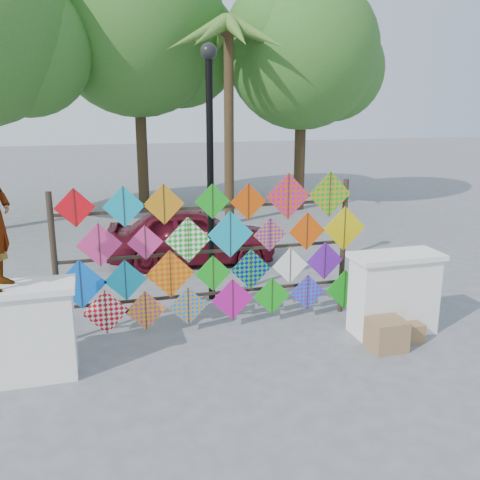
# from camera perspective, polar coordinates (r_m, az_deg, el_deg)

# --- Properties ---
(ground) EXTENTS (80.00, 80.00, 0.00)m
(ground) POSITION_cam_1_polar(r_m,az_deg,el_deg) (8.08, -1.90, -11.29)
(ground) COLOR gray
(ground) RESTS_ON ground
(parapet_left) EXTENTS (1.40, 0.65, 1.28)m
(parapet_left) POSITION_cam_1_polar(r_m,az_deg,el_deg) (7.51, -22.24, -9.09)
(parapet_left) COLOR white
(parapet_left) RESTS_ON ground
(parapet_right) EXTENTS (1.40, 0.65, 1.28)m
(parapet_right) POSITION_cam_1_polar(r_m,az_deg,el_deg) (8.66, 16.10, -5.42)
(parapet_right) COLOR white
(parapet_right) RESTS_ON ground
(kite_rack) EXTENTS (4.98, 0.24, 2.45)m
(kite_rack) POSITION_cam_1_polar(r_m,az_deg,el_deg) (8.34, -2.44, -1.52)
(kite_rack) COLOR #2E2219
(kite_rack) RESTS_ON ground
(tree_mid) EXTENTS (6.30, 5.60, 8.61)m
(tree_mid) POSITION_cam_1_polar(r_m,az_deg,el_deg) (18.33, -10.64, 21.39)
(tree_mid) COLOR #41321C
(tree_mid) RESTS_ON ground
(tree_east) EXTENTS (5.40, 4.80, 7.42)m
(tree_east) POSITION_cam_1_polar(r_m,az_deg,el_deg) (18.00, 6.93, 19.13)
(tree_east) COLOR #41321C
(tree_east) RESTS_ON ground
(palm_tree) EXTENTS (3.62, 3.62, 5.83)m
(palm_tree) POSITION_cam_1_polar(r_m,az_deg,el_deg) (15.64, -1.23, 19.80)
(palm_tree) COLOR #41321C
(palm_tree) RESTS_ON ground
(sedan) EXTENTS (3.88, 2.00, 1.26)m
(sedan) POSITION_cam_1_polar(r_m,az_deg,el_deg) (11.95, -5.12, 0.50)
(sedan) COLOR #5C0F1D
(sedan) RESTS_ON ground
(lamppost) EXTENTS (0.28, 0.28, 4.46)m
(lamppost) POSITION_cam_1_polar(r_m,az_deg,el_deg) (9.33, -3.22, 9.42)
(lamppost) COLOR black
(lamppost) RESTS_ON ground
(cardboard_box_near) EXTENTS (0.51, 0.45, 0.45)m
(cardboard_box_near) POSITION_cam_1_polar(r_m,az_deg,el_deg) (8.21, 15.38, -9.68)
(cardboard_box_near) COLOR #986F49
(cardboard_box_near) RESTS_ON ground
(cardboard_box_far) EXTENTS (0.34, 0.31, 0.28)m
(cardboard_box_far) POSITION_cam_1_polar(r_m,az_deg,el_deg) (8.61, 17.72, -9.29)
(cardboard_box_far) COLOR #986F49
(cardboard_box_far) RESTS_ON ground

